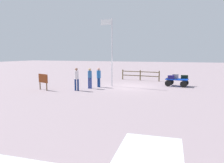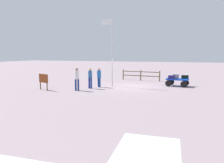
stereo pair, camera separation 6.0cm
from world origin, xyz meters
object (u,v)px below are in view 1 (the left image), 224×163
Objects in this scene: signboard at (43,79)px; worker_lead at (90,77)px; suitcase_olive at (175,76)px; suitcase_dark at (171,77)px; luggage_cart at (177,81)px; worker_supervisor at (77,78)px; flagpole at (111,47)px; suitcase_tan at (184,77)px; worker_trailing at (99,76)px.

worker_lead is at bearing -148.10° from signboard.
suitcase_olive is 1.00× the size of suitcase_dark.
worker_supervisor reaches higher than luggage_cart.
signboard is (2.59, 0.67, -0.17)m from worker_supervisor.
flagpole is at bearing 19.18° from luggage_cart.
flagpole is at bearing -124.03° from worker_lead.
suitcase_tan and suitcase_dark have the same top height.
luggage_cart is 3.53× the size of suitcase_dark.
worker_supervisor is (7.06, 5.03, 0.15)m from suitcase_olive.
worker_trailing is 4.53m from signboard.
flagpole reaches higher than suitcase_tan.
luggage_cart is at bearing -156.09° from worker_trailing.
suitcase_olive is at bearing -149.41° from signboard.
luggage_cart is at bearing 27.22° from suitcase_tan.
worker_trailing is at bearing 23.24° from suitcase_dark.
signboard is (10.42, 5.94, 0.03)m from suitcase_tan.
signboard is at bearing 38.81° from worker_trailing.
flagpole is 6.25m from signboard.
signboard reaches higher than suitcase_tan.
suitcase_tan is at bearing -159.95° from flagpole.
suitcase_olive is 11.21m from signboard.
suitcase_dark is 5.88m from flagpole.
suitcase_dark is 0.45× the size of signboard.
flagpole is at bearing 17.88° from suitcase_dark.
worker_trailing reaches higher than suitcase_dark.
signboard is (9.65, 5.71, -0.02)m from suitcase_olive.
worker_lead reaches higher than worker_trailing.
suitcase_olive is at bearing -144.54° from worker_supervisor.
worker_trailing is (6.90, 3.10, 0.15)m from suitcase_tan.
suitcase_olive reaches higher than luggage_cart.
flagpole is at bearing -131.95° from worker_trailing.
suitcase_dark is (0.47, 0.29, 0.35)m from luggage_cart.
flagpole is (5.34, 2.00, 2.56)m from suitcase_olive.
flagpole reaches higher than worker_trailing.
suitcase_tan is 9.44m from worker_supervisor.
suitcase_dark is (0.33, 0.38, -0.05)m from suitcase_olive.
signboard reaches higher than luggage_cart.
worker_trailing is 2.72m from flagpole.
suitcase_tan is 1.09× the size of suitcase_olive.
worker_trailing reaches higher than signboard.
suitcase_tan reaches higher than luggage_cart.
signboard is at bearing 40.71° from flagpole.
luggage_cart is 0.43m from suitcase_olive.
worker_lead is (6.20, 3.38, 0.16)m from suitcase_dark.
worker_lead reaches higher than luggage_cart.
worker_trailing is at bearing -141.19° from signboard.
worker_trailing is 0.28× the size of flagpole.
suitcase_tan is at bearing -163.15° from suitcase_olive.
suitcase_olive is at bearing 16.85° from suitcase_tan.
worker_supervisor reaches higher than suitcase_olive.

